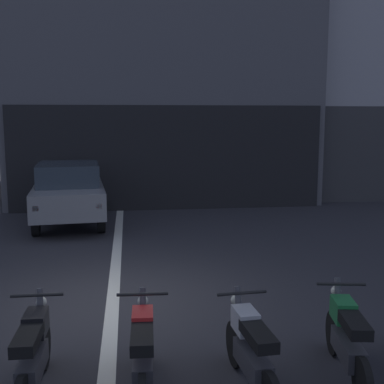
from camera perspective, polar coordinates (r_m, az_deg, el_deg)
name	(u,v)px	position (r m, az deg, el deg)	size (l,w,h in m)	color
ground_plane	(113,303)	(7.86, -9.19, -12.56)	(120.00, 120.00, 0.00)	#2B2B30
lane_centre_line	(119,222)	(13.63, -8.44, -3.43)	(0.20, 18.00, 0.01)	silver
car_grey_crossing_near	(69,191)	(13.52, -14.09, 0.10)	(2.15, 4.25, 1.64)	black
motorcycle_black_row_leftmost	(33,353)	(5.49, -17.94, -17.39)	(0.55, 1.67, 0.98)	black
motorcycle_red_row_left_mid	(143,352)	(5.30, -5.73, -18.00)	(0.55, 1.67, 0.98)	black
motorcycle_silver_row_centre	(251,350)	(5.34, 6.82, -17.78)	(0.55, 1.67, 0.98)	black
motorcycle_green_row_right_mid	(347,338)	(5.81, 17.53, -15.86)	(0.55, 1.66, 0.98)	black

